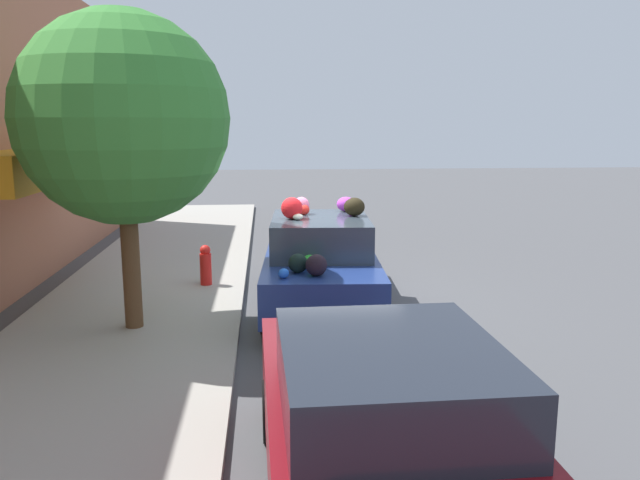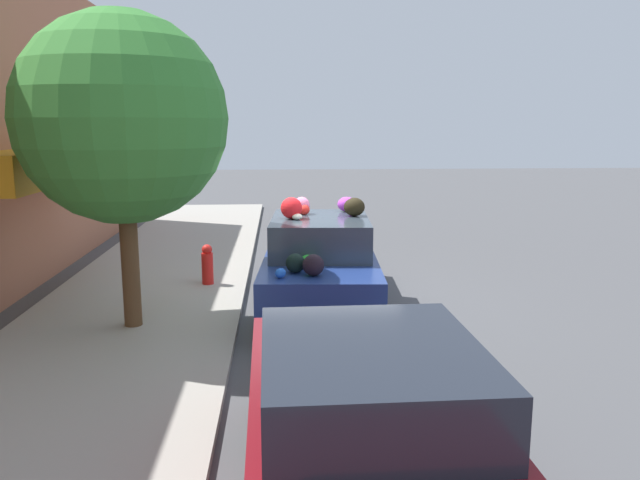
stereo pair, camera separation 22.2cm
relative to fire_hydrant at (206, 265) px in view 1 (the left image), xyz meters
name	(u,v)px [view 1 (the left image)]	position (x,y,z in m)	size (l,w,h in m)	color
ground_plane	(312,306)	(-1.11, -1.76, -0.45)	(60.00, 60.00, 0.00)	#4C4C4F
sidewalk_curb	(139,307)	(-1.11, 0.94, -0.40)	(24.00, 3.20, 0.10)	#9E998E
street_tree	(123,119)	(-2.21, 0.78, 2.47)	(2.77, 2.77, 4.21)	brown
fire_hydrant	(206,265)	(0.00, 0.00, 0.00)	(0.20, 0.20, 0.70)	red
art_car	(320,260)	(-1.13, -1.89, 0.31)	(4.32, 1.92, 1.77)	navy
parked_car_plain	(385,430)	(-6.60, -1.87, 0.27)	(4.02, 1.76, 1.41)	maroon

